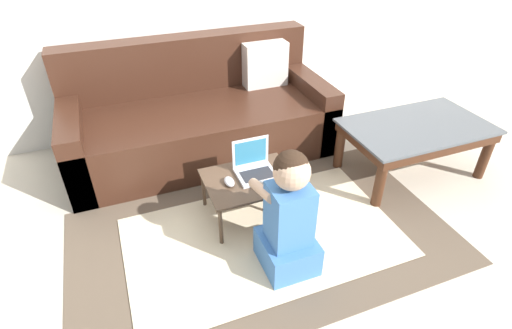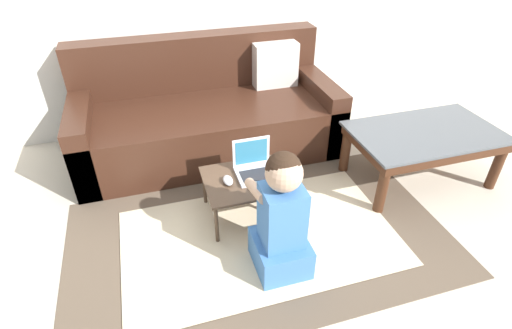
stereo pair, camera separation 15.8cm
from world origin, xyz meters
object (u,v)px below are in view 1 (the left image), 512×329
(computer_mouse, at_px, (229,182))
(laptop_desk, at_px, (250,182))
(laptop, at_px, (255,169))
(couch, at_px, (200,117))
(coffee_table, at_px, (416,133))
(person_seated, at_px, (289,217))

(computer_mouse, bearing_deg, laptop_desk, 2.80)
(laptop, bearing_deg, couch, 98.18)
(coffee_table, relative_size, computer_mouse, 9.90)
(laptop, distance_m, person_seated, 0.51)
(laptop, bearing_deg, person_seated, -90.74)
(couch, xyz_separation_m, laptop, (0.13, -0.89, 0.04))
(coffee_table, height_order, laptop_desk, coffee_table)
(couch, distance_m, computer_mouse, 0.94)
(couch, height_order, laptop_desk, couch)
(coffee_table, bearing_deg, laptop, 179.54)
(laptop, xyz_separation_m, computer_mouse, (-0.19, -0.05, -0.02))
(person_seated, bearing_deg, laptop_desk, 95.21)
(coffee_table, bearing_deg, person_seated, -158.05)
(couch, relative_size, person_seated, 2.66)
(couch, relative_size, laptop_desk, 3.58)
(coffee_table, bearing_deg, couch, 146.57)
(couch, distance_m, coffee_table, 1.64)
(laptop_desk, relative_size, person_seated, 0.74)
(couch, distance_m, laptop_desk, 0.94)
(couch, bearing_deg, computer_mouse, -93.48)
(laptop_desk, bearing_deg, computer_mouse, -177.20)
(laptop_desk, distance_m, computer_mouse, 0.14)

